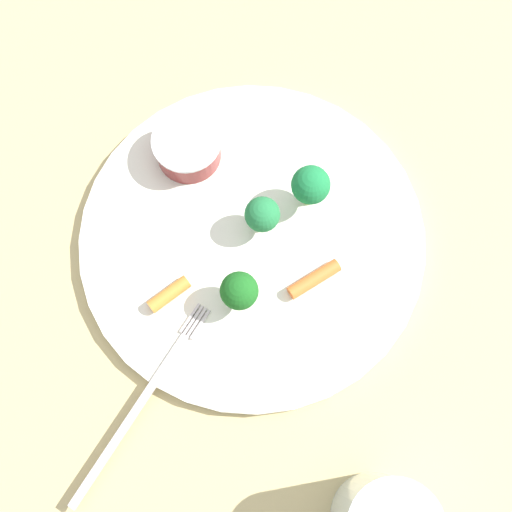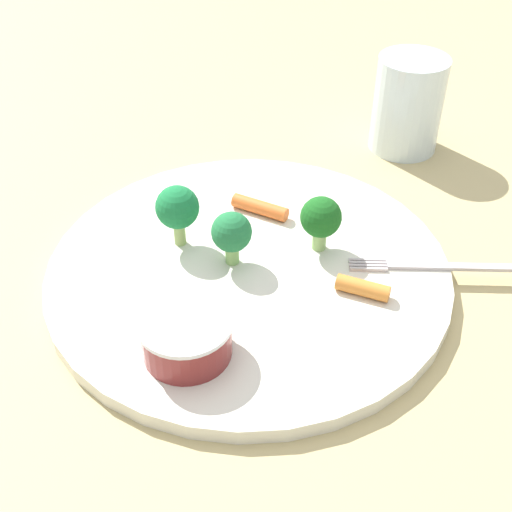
{
  "view_description": "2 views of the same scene",
  "coord_description": "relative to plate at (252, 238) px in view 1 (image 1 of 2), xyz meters",
  "views": [
    {
      "loc": [
        -0.13,
        0.13,
        0.52
      ],
      "look_at": [
        -0.02,
        0.02,
        0.03
      ],
      "focal_mm": 43.77,
      "sensor_mm": 36.0,
      "label": 1
    },
    {
      "loc": [
        0.37,
        0.09,
        0.33
      ],
      "look_at": [
        0.0,
        0.01,
        0.02
      ],
      "focal_mm": 46.87,
      "sensor_mm": 36.0,
      "label": 2
    }
  ],
  "objects": [
    {
      "name": "ground_plane",
      "position": [
        0.0,
        0.0,
        -0.01
      ],
      "size": [
        2.4,
        2.4,
        0.0
      ],
      "primitive_type": "plane",
      "color": "tan"
    },
    {
      "name": "plate",
      "position": [
        0.0,
        0.0,
        0.0
      ],
      "size": [
        0.3,
        0.3,
        0.01
      ],
      "primitive_type": "cylinder",
      "color": "silver",
      "rests_on": "ground_plane"
    },
    {
      "name": "sauce_cup",
      "position": [
        0.09,
        -0.02,
        0.02
      ],
      "size": [
        0.06,
        0.06,
        0.03
      ],
      "color": "maroon",
      "rests_on": "plate"
    },
    {
      "name": "broccoli_floret_0",
      "position": [
        -0.01,
        -0.06,
        0.04
      ],
      "size": [
        0.03,
        0.03,
        0.05
      ],
      "color": "#99B665",
      "rests_on": "plate"
    },
    {
      "name": "broccoli_floret_1",
      "position": [
        -0.03,
        0.05,
        0.03
      ],
      "size": [
        0.03,
        0.03,
        0.04
      ],
      "color": "#9AC472",
      "rests_on": "plate"
    },
    {
      "name": "broccoli_floret_2",
      "position": [
        -0.0,
        -0.01,
        0.03
      ],
      "size": [
        0.03,
        0.03,
        0.04
      ],
      "color": "#88BF67",
      "rests_on": "plate"
    },
    {
      "name": "carrot_stick_0",
      "position": [
        -0.07,
        -0.01,
        0.01
      ],
      "size": [
        0.02,
        0.05,
        0.01
      ],
      "primitive_type": "cylinder",
      "rotation": [
        1.57,
        0.0,
        2.89
      ],
      "color": "orange",
      "rests_on": "plate"
    },
    {
      "name": "carrot_stick_1",
      "position": [
        0.01,
        0.09,
        0.01
      ],
      "size": [
        0.02,
        0.04,
        0.01
      ],
      "primitive_type": "cylinder",
      "rotation": [
        1.57,
        0.0,
        2.99
      ],
      "color": "orange",
      "rests_on": "plate"
    },
    {
      "name": "fork",
      "position": [
        -0.03,
        0.16,
        0.01
      ],
      "size": [
        0.05,
        0.18,
        0.0
      ],
      "color": "#BAAFB0",
      "rests_on": "plate"
    }
  ]
}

